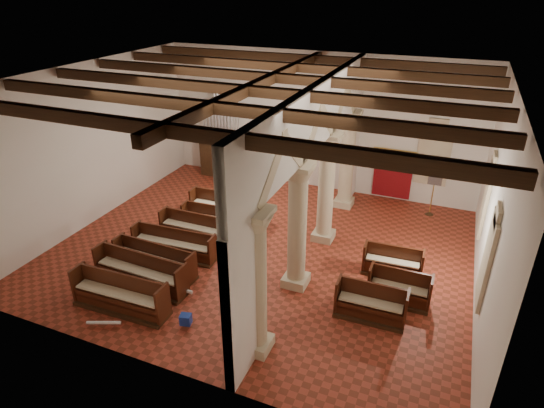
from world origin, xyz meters
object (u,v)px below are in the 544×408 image
(nave_pew_0, at_px, (121,299))
(aisle_pew_0, at_px, (370,307))
(lectern, at_px, (229,177))
(processional_banner, at_px, (432,197))
(pipe_organ, at_px, (222,148))

(nave_pew_0, xyz_separation_m, aisle_pew_0, (6.72, 2.39, -0.01))
(lectern, height_order, processional_banner, processional_banner)
(pipe_organ, bearing_deg, lectern, -50.94)
(pipe_organ, bearing_deg, nave_pew_0, -78.49)
(aisle_pew_0, bearing_deg, pipe_organ, 137.42)
(processional_banner, bearing_deg, lectern, -173.83)
(pipe_organ, distance_m, processional_banner, 9.77)
(lectern, distance_m, aisle_pew_0, 10.07)
(lectern, distance_m, nave_pew_0, 8.88)
(aisle_pew_0, bearing_deg, processional_banner, 80.97)
(processional_banner, height_order, aisle_pew_0, processional_banner)
(processional_banner, distance_m, nave_pew_0, 12.31)
(pipe_organ, relative_size, nave_pew_0, 1.48)
(pipe_organ, bearing_deg, aisle_pew_0, -41.24)
(processional_banner, bearing_deg, nave_pew_0, -127.64)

